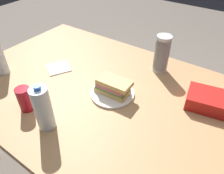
% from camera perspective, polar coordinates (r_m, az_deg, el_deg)
% --- Properties ---
extents(ground_plane, '(8.00, 8.00, 0.00)m').
position_cam_1_polar(ground_plane, '(1.69, -0.48, -21.05)').
color(ground_plane, '#70665B').
extents(dining_table, '(1.71, 1.04, 0.74)m').
position_cam_1_polar(dining_table, '(1.17, -0.66, -4.55)').
color(dining_table, tan).
rests_on(dining_table, ground_plane).
extents(paper_plate, '(0.23, 0.23, 0.01)m').
position_cam_1_polar(paper_plate, '(1.10, 0.00, -1.79)').
color(paper_plate, white).
rests_on(paper_plate, dining_table).
extents(sandwich, '(0.19, 0.10, 0.08)m').
position_cam_1_polar(sandwich, '(1.07, 0.22, 0.10)').
color(sandwich, '#DBB26B').
rests_on(sandwich, paper_plate).
extents(soda_can_red, '(0.07, 0.07, 0.12)m').
position_cam_1_polar(soda_can_red, '(1.06, -22.31, -3.01)').
color(soda_can_red, maroon).
rests_on(soda_can_red, dining_table).
extents(chip_bag, '(0.25, 0.19, 0.07)m').
position_cam_1_polar(chip_bag, '(1.12, 25.24, -3.53)').
color(chip_bag, red).
rests_on(chip_bag, dining_table).
extents(water_bottle_tall, '(0.07, 0.07, 0.22)m').
position_cam_1_polar(water_bottle_tall, '(0.92, -18.03, -5.56)').
color(water_bottle_tall, silver).
rests_on(water_bottle_tall, dining_table).
extents(plastic_cup_stack, '(0.08, 0.08, 0.22)m').
position_cam_1_polar(plastic_cup_stack, '(1.25, 13.21, 8.62)').
color(plastic_cup_stack, silver).
rests_on(plastic_cup_stack, dining_table).
extents(paper_napkin, '(0.18, 0.18, 0.01)m').
position_cam_1_polar(paper_napkin, '(1.34, -14.19, 5.03)').
color(paper_napkin, white).
rests_on(paper_napkin, dining_table).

